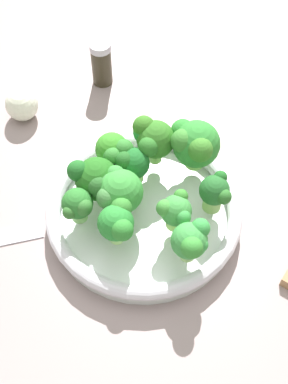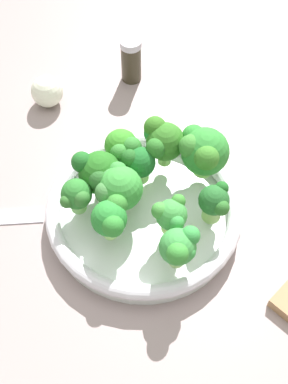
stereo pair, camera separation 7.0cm
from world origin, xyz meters
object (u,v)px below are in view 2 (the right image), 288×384
at_px(broccoli_floret_7, 98,173).
at_px(broccoli_floret_8, 203,151).
at_px(broccoli_floret_4, 118,187).
at_px(broccoli_floret_6, 179,247).
at_px(broccoli_floret_9, 77,196).
at_px(broccoli_floret_10, 162,140).
at_px(garlic_bulb, 47,91).
at_px(bowl, 144,212).
at_px(broccoli_floret_0, 111,218).
at_px(broccoli_floret_1, 171,215).
at_px(broccoli_floret_3, 215,202).
at_px(broccoli_floret_2, 122,148).
at_px(broccoli_floret_5, 137,162).
at_px(pepper_shaker, 131,60).

xyz_separation_m(broccoli_floret_7, broccoli_floret_8, (0.13, -0.06, 0.01)).
distance_m(broccoli_floret_4, broccoli_floret_6, 0.12).
distance_m(broccoli_floret_9, broccoli_floret_10, 0.14).
bearing_deg(garlic_bulb, broccoli_floret_7, -102.10).
distance_m(bowl, broccoli_floret_4, 0.07).
height_order(broccoli_floret_0, broccoli_floret_9, broccoli_floret_0).
bearing_deg(broccoli_floret_1, broccoli_floret_3, -19.57).
bearing_deg(broccoli_floret_9, broccoli_floret_2, 16.08).
height_order(broccoli_floret_0, broccoli_floret_4, broccoli_floret_4).
relative_size(broccoli_floret_4, broccoli_floret_8, 0.87).
xyz_separation_m(bowl, broccoli_floret_6, (-0.02, -0.10, 0.06)).
relative_size(broccoli_floret_1, broccoli_floret_9, 0.99).
xyz_separation_m(broccoli_floret_1, broccoli_floret_8, (0.10, 0.05, 0.01)).
bearing_deg(broccoli_floret_6, broccoli_floret_4, 92.80).
distance_m(broccoli_floret_4, broccoli_floret_5, 0.05).
bearing_deg(broccoli_floret_3, bowl, 130.21).
bearing_deg(broccoli_floret_0, broccoli_floret_4, 43.57).
relative_size(bowl, broccoli_floret_10, 3.72).
distance_m(broccoli_floret_2, broccoli_floret_3, 0.15).
relative_size(broccoli_floret_0, broccoli_floret_1, 1.15).
xyz_separation_m(broccoli_floret_1, broccoli_floret_3, (0.06, -0.02, 0.00)).
xyz_separation_m(broccoli_floret_2, pepper_shaker, (0.14, 0.17, -0.03)).
bearing_deg(broccoli_floret_7, broccoli_floret_8, -24.85).
distance_m(garlic_bulb, pepper_shaker, 0.15).
height_order(bowl, broccoli_floret_7, broccoli_floret_7).
relative_size(broccoli_floret_2, broccoli_floret_6, 0.93).
distance_m(broccoli_floret_5, broccoli_floret_10, 0.05).
bearing_deg(broccoli_floret_4, broccoli_floret_9, 151.60).
distance_m(bowl, broccoli_floret_3, 0.11).
relative_size(broccoli_floret_5, broccoli_floret_8, 0.75).
distance_m(broccoli_floret_8, garlic_bulb, 0.30).
bearing_deg(bowl, broccoli_floret_9, 147.37).
bearing_deg(pepper_shaker, broccoli_floret_0, -131.00).
bearing_deg(bowl, broccoli_floret_7, 119.36).
bearing_deg(broccoli_floret_8, garlic_bulb, 106.35).
relative_size(broccoli_floret_4, garlic_bulb, 1.29).
relative_size(broccoli_floret_3, broccoli_floret_7, 0.88).
bearing_deg(broccoli_floret_1, broccoli_floret_9, 128.39).
bearing_deg(broccoli_floret_6, broccoli_floret_7, 94.33).
height_order(broccoli_floret_1, broccoli_floret_9, same).
height_order(broccoli_floret_0, broccoli_floret_10, broccoli_floret_10).
height_order(broccoli_floret_0, broccoli_floret_3, broccoli_floret_0).
height_order(broccoli_floret_10, pepper_shaker, broccoli_floret_10).
relative_size(broccoli_floret_0, broccoli_floret_5, 1.06).
relative_size(broccoli_floret_4, broccoli_floret_7, 1.02).
distance_m(broccoli_floret_9, pepper_shaker, 0.31).
xyz_separation_m(broccoli_floret_3, broccoli_floret_6, (-0.08, -0.03, 0.00)).
bearing_deg(broccoli_floret_3, broccoli_floret_8, 60.47).
bearing_deg(broccoli_floret_10, broccoli_floret_5, -175.83).
bearing_deg(broccoli_floret_4, broccoli_floret_8, -11.23).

